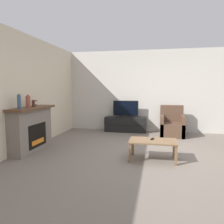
{
  "coord_description": "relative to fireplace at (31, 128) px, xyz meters",
  "views": [
    {
      "loc": [
        0.05,
        -4.61,
        1.44
      ],
      "look_at": [
        -1.05,
        0.72,
        0.85
      ],
      "focal_mm": 35.0,
      "sensor_mm": 36.0,
      "label": 1
    }
  ],
  "objects": [
    {
      "name": "ground_plane",
      "position": [
        2.78,
        0.13,
        -0.52
      ],
      "size": [
        24.0,
        24.0,
        0.0
      ],
      "primitive_type": "plane",
      "color": "slate"
    },
    {
      "name": "wall_back",
      "position": [
        2.78,
        2.93,
        0.83
      ],
      "size": [
        12.0,
        0.06,
        2.7
      ],
      "color": "beige",
      "rests_on": "ground"
    },
    {
      "name": "wall_left",
      "position": [
        -0.19,
        0.13,
        0.83
      ],
      "size": [
        0.06,
        12.0,
        2.7
      ],
      "color": "beige",
      "rests_on": "ground"
    },
    {
      "name": "fireplace",
      "position": [
        0.0,
        0.0,
        0.0
      ],
      "size": [
        0.44,
        1.44,
        1.02
      ],
      "color": "slate",
      "rests_on": "ground"
    },
    {
      "name": "mantel_vase_left",
      "position": [
        0.02,
        -0.43,
        0.65
      ],
      "size": [
        0.08,
        0.08,
        0.31
      ],
      "color": "#385670",
      "rests_on": "fireplace"
    },
    {
      "name": "mantel_vase_centre_left",
      "position": [
        0.02,
        -0.11,
        0.63
      ],
      "size": [
        0.1,
        0.1,
        0.29
      ],
      "color": "#994C3D",
      "rests_on": "fireplace"
    },
    {
      "name": "mantel_clock",
      "position": [
        0.02,
        0.14,
        0.57
      ],
      "size": [
        0.08,
        0.11,
        0.15
      ],
      "color": "brown",
      "rests_on": "fireplace"
    },
    {
      "name": "tv_stand",
      "position": [
        1.82,
        2.65,
        -0.27
      ],
      "size": [
        1.36,
        0.42,
        0.49
      ],
      "color": "black",
      "rests_on": "ground"
    },
    {
      "name": "tv",
      "position": [
        1.82,
        2.65,
        0.23
      ],
      "size": [
        0.83,
        0.18,
        0.55
      ],
      "color": "black",
      "rests_on": "tv_stand"
    },
    {
      "name": "armchair",
      "position": [
        3.29,
        2.31,
        -0.22
      ],
      "size": [
        0.7,
        0.76,
        0.92
      ],
      "color": "brown",
      "rests_on": "ground"
    },
    {
      "name": "coffee_table",
      "position": [
        2.77,
        -0.1,
        -0.17
      ],
      "size": [
        0.94,
        0.57,
        0.4
      ],
      "color": "brown",
      "rests_on": "ground"
    },
    {
      "name": "remote",
      "position": [
        2.75,
        -0.02,
        -0.11
      ],
      "size": [
        0.07,
        0.16,
        0.02
      ],
      "rotation": [
        0.0,
        0.0,
        -0.23
      ],
      "color": "black",
      "rests_on": "coffee_table"
    }
  ]
}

